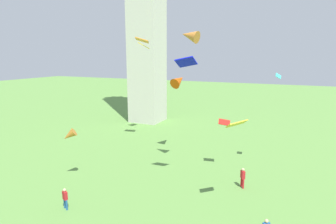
{
  "coord_description": "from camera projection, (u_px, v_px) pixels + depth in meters",
  "views": [
    {
      "loc": [
        9.5,
        -4.39,
        11.51
      ],
      "look_at": [
        -0.69,
        18.26,
        6.46
      ],
      "focal_mm": 29.12,
      "sensor_mm": 36.0,
      "label": 1
    }
  ],
  "objects": [
    {
      "name": "kite_flying_3",
      "position": [
        186.0,
        62.0,
        21.96
      ],
      "size": [
        1.71,
        1.0,
        0.97
      ],
      "rotation": [
        0.0,
        0.0,
        3.11
      ],
      "color": "#0E14CE"
    },
    {
      "name": "person_2",
      "position": [
        243.0,
        177.0,
        24.23
      ],
      "size": [
        0.48,
        0.55,
        1.83
      ],
      "rotation": [
        0.0,
        0.0,
        5.25
      ],
      "color": "red",
      "rests_on": "ground_plane"
    },
    {
      "name": "kite_flying_6",
      "position": [
        179.0,
        81.0,
        31.43
      ],
      "size": [
        1.67,
        2.32,
        1.82
      ],
      "rotation": [
        0.0,
        0.0,
        2.93
      ],
      "color": "#D54B08"
    },
    {
      "name": "kite_flying_5",
      "position": [
        278.0,
        76.0,
        26.48
      ],
      "size": [
        0.5,
        0.86,
        0.55
      ],
      "rotation": [
        0.0,
        0.0,
        4.73
      ],
      "color": "#35E6D1"
    },
    {
      "name": "kite_flying_4",
      "position": [
        237.0,
        124.0,
        19.18
      ],
      "size": [
        1.55,
        1.56,
        0.77
      ],
      "rotation": [
        0.0,
        0.0,
        3.8
      ],
      "color": "gold"
    },
    {
      "name": "kite_flying_2",
      "position": [
        69.0,
        135.0,
        25.1
      ],
      "size": [
        1.61,
        1.46,
        1.31
      ],
      "rotation": [
        0.0,
        0.0,
        5.31
      ],
      "color": "#B97127"
    },
    {
      "name": "kite_flying_1",
      "position": [
        224.0,
        122.0,
        27.47
      ],
      "size": [
        1.23,
        1.0,
        0.63
      ],
      "rotation": [
        0.0,
        0.0,
        3.41
      ],
      "color": "red"
    },
    {
      "name": "kite_flying_7",
      "position": [
        142.0,
        40.0,
        33.76
      ],
      "size": [
        1.96,
        1.57,
        0.8
      ],
      "rotation": [
        0.0,
        0.0,
        0.32
      ],
      "color": "orange"
    },
    {
      "name": "person_3",
      "position": [
        65.0,
        197.0,
        20.79
      ],
      "size": [
        0.5,
        0.41,
        1.69
      ],
      "rotation": [
        0.0,
        0.0,
        2.74
      ],
      "color": "#235693",
      "rests_on": "ground_plane"
    },
    {
      "name": "kite_flying_0",
      "position": [
        190.0,
        36.0,
        24.78
      ],
      "size": [
        1.98,
        1.42,
        1.48
      ],
      "rotation": [
        0.0,
        0.0,
        4.55
      ],
      "color": "orange"
    },
    {
      "name": "kite_flying_8",
      "position": [
        144.0,
        46.0,
        37.79
      ],
      "size": [
        1.24,
        1.74,
        0.92
      ],
      "rotation": [
        0.0,
        0.0,
        4.52
      ],
      "color": "gold"
    }
  ]
}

